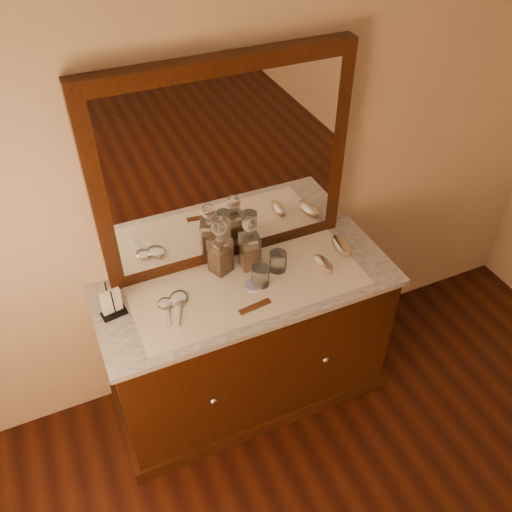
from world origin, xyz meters
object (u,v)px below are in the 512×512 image
(decanter_right, at_px, (250,248))
(comb, at_px, (255,306))
(dresser_cabinet, at_px, (248,343))
(hand_mirror_inner, at_px, (178,301))
(brush_near, at_px, (323,264))
(hand_mirror_outer, at_px, (166,306))
(pin_dish, at_px, (253,286))
(decanter_left, at_px, (220,252))
(brush_far, at_px, (341,246))
(mirror_frame, at_px, (225,167))
(napkin_rack, at_px, (112,303))

(decanter_right, bearing_deg, comb, -108.71)
(dresser_cabinet, xyz_separation_m, hand_mirror_inner, (-0.34, 0.00, 0.45))
(brush_near, relative_size, hand_mirror_outer, 0.80)
(pin_dish, height_order, comb, pin_dish)
(comb, height_order, decanter_right, decanter_right)
(decanter_left, xyz_separation_m, brush_far, (0.61, -0.10, -0.09))
(mirror_frame, xyz_separation_m, decanter_left, (-0.08, -0.11, -0.38))
(hand_mirror_outer, bearing_deg, dresser_cabinet, 0.21)
(napkin_rack, xyz_separation_m, brush_near, (1.00, -0.11, -0.04))
(mirror_frame, relative_size, brush_near, 8.05)
(mirror_frame, height_order, comb, mirror_frame)
(decanter_left, distance_m, hand_mirror_inner, 0.31)
(napkin_rack, relative_size, hand_mirror_outer, 0.89)
(napkin_rack, height_order, brush_far, napkin_rack)
(hand_mirror_outer, height_order, hand_mirror_inner, hand_mirror_inner)
(pin_dish, xyz_separation_m, hand_mirror_inner, (-0.35, 0.04, 0.00))
(brush_far, bearing_deg, mirror_frame, 157.94)
(dresser_cabinet, xyz_separation_m, comb, (-0.03, -0.16, 0.45))
(decanter_left, relative_size, brush_near, 1.98)
(mirror_frame, relative_size, hand_mirror_inner, 5.25)
(hand_mirror_outer, distance_m, hand_mirror_inner, 0.06)
(brush_near, bearing_deg, decanter_right, 154.43)
(mirror_frame, bearing_deg, hand_mirror_inner, -144.72)
(pin_dish, xyz_separation_m, comb, (-0.05, -0.12, -0.00))
(pin_dish, relative_size, brush_far, 0.49)
(napkin_rack, bearing_deg, hand_mirror_inner, -10.99)
(comb, xyz_separation_m, hand_mirror_outer, (-0.37, 0.16, 0.00))
(pin_dish, relative_size, napkin_rack, 0.50)
(mirror_frame, height_order, brush_far, mirror_frame)
(brush_near, bearing_deg, mirror_frame, 142.45)
(dresser_cabinet, bearing_deg, pin_dish, -68.66)
(comb, bearing_deg, pin_dish, 62.82)
(hand_mirror_outer, bearing_deg, decanter_right, 13.18)
(decanter_right, xyz_separation_m, brush_far, (0.47, -0.08, -0.09))
(napkin_rack, bearing_deg, decanter_left, 7.90)
(decanter_left, xyz_separation_m, brush_near, (0.46, -0.18, -0.09))
(brush_far, bearing_deg, napkin_rack, 178.56)
(pin_dish, xyz_separation_m, brush_near, (0.37, -0.01, 0.01))
(comb, height_order, hand_mirror_outer, hand_mirror_outer)
(comb, xyz_separation_m, napkin_rack, (-0.59, 0.22, 0.06))
(brush_near, xyz_separation_m, hand_mirror_inner, (-0.72, 0.05, -0.01))
(mirror_frame, distance_m, hand_mirror_inner, 0.64)
(pin_dish, bearing_deg, mirror_frame, 92.94)
(napkin_rack, height_order, decanter_left, decanter_left)
(comb, bearing_deg, napkin_rack, 152.90)
(napkin_rack, xyz_separation_m, decanter_left, (0.54, 0.08, 0.05))
(decanter_right, relative_size, brush_far, 1.71)
(mirror_frame, xyz_separation_m, hand_mirror_outer, (-0.40, -0.25, -0.49))
(hand_mirror_outer, bearing_deg, brush_far, 1.96)
(pin_dish, relative_size, hand_mirror_outer, 0.44)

